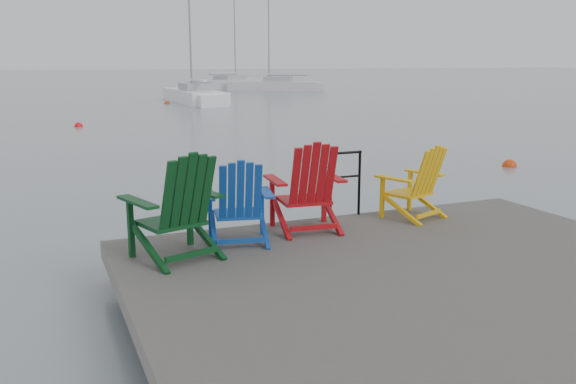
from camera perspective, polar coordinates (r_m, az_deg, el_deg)
name	(u,v)px	position (r m, az deg, el deg)	size (l,w,h in m)	color
ground	(435,320)	(6.53, 13.55, -11.61)	(400.00, 400.00, 0.00)	slate
dock	(436,288)	(6.40, 13.71, -8.76)	(6.00, 5.00, 1.40)	#2A2825
handrail	(345,177)	(8.34, 5.38, 1.38)	(0.48, 0.04, 0.90)	black
chair_green	(178,206)	(6.57, -10.30, -1.31)	(1.09, 1.04, 1.16)	#0A3716
chair_blue	(239,202)	(7.05, -4.62, -0.90)	(0.91, 0.86, 1.00)	#0E3D98
chair_red	(307,187)	(7.55, 1.83, 0.51)	(0.97, 0.91, 1.13)	#A70C11
chair_yellow	(416,182)	(8.38, 11.93, 0.93)	(0.95, 0.90, 0.99)	#ECAD0D
sailboat_near	(194,97)	(40.02, -8.81, 8.79)	(2.31, 8.72, 11.99)	white
sailboat_mid	(232,84)	(63.28, -5.23, 10.06)	(9.88, 8.22, 13.95)	silver
sailboat_far	(274,87)	(55.73, -1.33, 9.83)	(7.98, 6.03, 11.20)	silver
buoy_a	(509,166)	(16.32, 20.00, 2.26)	(0.36, 0.36, 0.36)	red
buoy_b	(79,127)	(26.26, -19.00, 5.81)	(0.34, 0.34, 0.34)	red
buoy_c	(195,104)	(38.57, -8.70, 8.14)	(0.37, 0.37, 0.37)	red
buoy_d	(167,104)	(39.33, -11.26, 8.12)	(0.33, 0.33, 0.33)	red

